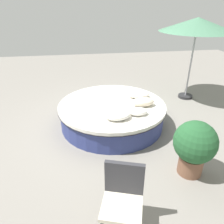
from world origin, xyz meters
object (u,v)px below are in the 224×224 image
at_px(round_bed, 112,114).
at_px(throw_pillow_3, 139,95).
at_px(throw_pillow_1, 138,111).
at_px(patio_chair, 123,194).
at_px(planter, 194,145).
at_px(throw_pillow_2, 143,102).
at_px(throw_pillow_0, 118,115).
at_px(patio_umbrella, 197,25).

distance_m(round_bed, throw_pillow_3, 0.87).
bearing_deg(throw_pillow_3, throw_pillow_1, 73.50).
bearing_deg(patio_chair, throw_pillow_3, -90.65).
distance_m(round_bed, planter, 2.26).
height_order(throw_pillow_2, throw_pillow_3, throw_pillow_2).
relative_size(throw_pillow_1, planter, 0.41).
distance_m(throw_pillow_0, patio_umbrella, 3.63).
bearing_deg(throw_pillow_3, patio_umbrella, -151.36).
bearing_deg(planter, patio_chair, 29.62).
relative_size(throw_pillow_2, patio_umbrella, 0.22).
bearing_deg(patio_umbrella, planter, 65.49).
bearing_deg(throw_pillow_0, throw_pillow_2, -142.98).
bearing_deg(patio_chair, round_bed, -77.69).
xyz_separation_m(throw_pillow_1, patio_chair, (0.75, 2.10, -0.08)).
bearing_deg(throw_pillow_1, planter, 116.72).
distance_m(throw_pillow_1, throw_pillow_3, 0.94).
height_order(throw_pillow_0, planter, planter).
distance_m(round_bed, throw_pillow_2, 0.83).
xyz_separation_m(throw_pillow_0, throw_pillow_2, (-0.71, -0.54, 0.01)).
bearing_deg(throw_pillow_1, throw_pillow_2, -119.82).
bearing_deg(round_bed, throw_pillow_2, 163.60).
height_order(round_bed, planter, planter).
distance_m(throw_pillow_0, planter, 1.63).
relative_size(round_bed, throw_pillow_0, 4.78).
bearing_deg(round_bed, patio_chair, 84.19).
xyz_separation_m(round_bed, throw_pillow_1, (-0.47, 0.63, 0.35)).
bearing_deg(patio_chair, throw_pillow_2, -93.42).
bearing_deg(patio_chair, throw_pillow_0, -79.94).
xyz_separation_m(patio_chair, patio_umbrella, (-2.87, -4.01, 1.62)).
bearing_deg(patio_umbrella, round_bed, 26.36).
height_order(throw_pillow_1, throw_pillow_3, throw_pillow_1).
relative_size(throw_pillow_3, patio_umbrella, 0.23).
xyz_separation_m(throw_pillow_2, patio_umbrella, (-1.88, -1.50, 1.52)).
bearing_deg(throw_pillow_2, throw_pillow_1, 60.18).
height_order(throw_pillow_1, patio_chair, patio_chair).
distance_m(throw_pillow_3, patio_chair, 3.17).
bearing_deg(round_bed, planter, 120.31).
bearing_deg(throw_pillow_3, throw_pillow_2, 86.80).
bearing_deg(throw_pillow_0, planter, 133.61).
bearing_deg(throw_pillow_0, throw_pillow_3, -125.89).
bearing_deg(patio_umbrella, patio_chair, 54.42).
distance_m(round_bed, throw_pillow_0, 0.83).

